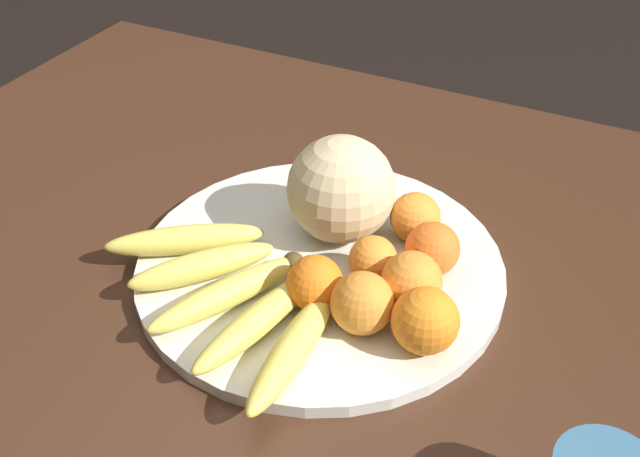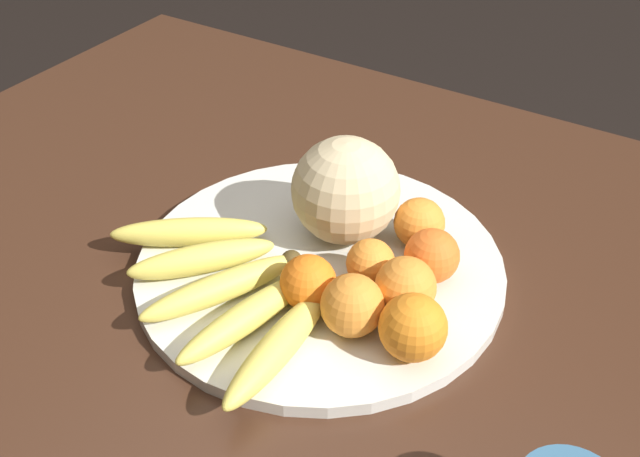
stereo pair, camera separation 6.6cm
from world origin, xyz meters
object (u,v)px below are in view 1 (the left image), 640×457
at_px(orange_back_right, 373,260).
at_px(melon, 341,189).
at_px(banana_bunch, 231,291).
at_px(fruit_bowl, 320,266).
at_px(orange_front_left, 432,249).
at_px(orange_mid_center, 315,283).
at_px(orange_front_right, 412,281).
at_px(orange_side_extra, 415,217).
at_px(orange_top_small, 362,303).
at_px(orange_back_left, 425,321).
at_px(kitchen_table, 291,335).

bearing_deg(orange_back_right, melon, 138.40).
bearing_deg(melon, banana_bunch, -107.50).
bearing_deg(fruit_bowl, orange_front_left, 19.37).
distance_m(orange_mid_center, orange_back_right, 0.08).
height_order(orange_front_right, orange_mid_center, orange_front_right).
bearing_deg(orange_front_left, fruit_bowl, -160.63).
height_order(fruit_bowl, orange_side_extra, orange_side_extra).
xyz_separation_m(fruit_bowl, orange_front_left, (0.12, 0.04, 0.04)).
distance_m(melon, orange_front_right, 0.15).
relative_size(banana_bunch, orange_top_small, 4.51).
xyz_separation_m(melon, orange_front_right, (0.13, -0.08, -0.03)).
distance_m(orange_front_right, orange_top_small, 0.07).
distance_m(orange_front_left, orange_top_small, 0.13).
distance_m(banana_bunch, orange_side_extra, 0.25).
height_order(melon, orange_mid_center, melon).
height_order(orange_top_small, orange_side_extra, orange_top_small).
height_order(orange_front_right, orange_top_small, same).
xyz_separation_m(orange_mid_center, orange_back_left, (0.13, -0.01, 0.00)).
distance_m(orange_front_left, orange_back_right, 0.07).
relative_size(orange_mid_center, orange_side_extra, 1.01).
height_order(orange_front_left, orange_front_right, orange_front_right).
xyz_separation_m(banana_bunch, orange_front_left, (0.18, 0.15, 0.01)).
height_order(kitchen_table, orange_front_right, orange_front_right).
bearing_deg(kitchen_table, banana_bunch, -113.52).
bearing_deg(orange_front_right, fruit_bowl, 169.78).
bearing_deg(orange_top_small, kitchen_table, 158.79).
relative_size(orange_front_right, orange_mid_center, 1.08).
relative_size(melon, orange_back_right, 2.34).
xyz_separation_m(orange_front_left, orange_back_left, (0.03, -0.12, 0.00)).
relative_size(banana_bunch, orange_front_left, 4.81).
xyz_separation_m(kitchen_table, orange_front_left, (0.15, 0.08, 0.14)).
bearing_deg(orange_top_small, orange_front_right, 58.36).
bearing_deg(orange_mid_center, banana_bunch, -154.93).
bearing_deg(kitchen_table, orange_back_left, -12.55).
bearing_deg(melon, orange_back_left, -40.55).
bearing_deg(fruit_bowl, orange_top_small, -41.42).
distance_m(melon, orange_front_left, 0.13).
height_order(orange_front_left, orange_mid_center, orange_front_left).
relative_size(orange_front_left, orange_side_extra, 1.03).
bearing_deg(orange_mid_center, orange_front_right, 26.46).
relative_size(fruit_bowl, orange_top_small, 6.43).
xyz_separation_m(orange_front_right, orange_mid_center, (-0.10, -0.05, -0.00)).
bearing_deg(orange_back_right, orange_front_right, -21.60).
bearing_deg(orange_back_right, orange_mid_center, -120.28).
bearing_deg(orange_side_extra, orange_front_left, -51.27).
distance_m(kitchen_table, orange_front_right, 0.20).
distance_m(fruit_bowl, orange_mid_center, 0.08).
height_order(orange_front_right, orange_back_right, orange_front_right).
bearing_deg(melon, orange_front_left, -8.33).
bearing_deg(orange_front_right, melon, 146.07).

